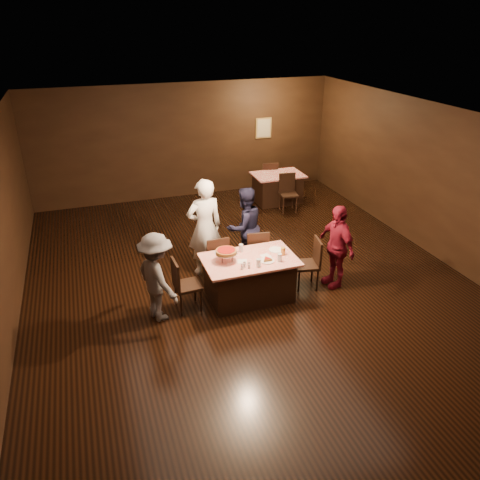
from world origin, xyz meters
name	(u,v)px	position (x,y,z in m)	size (l,w,h in m)	color
room	(251,173)	(0.00, 0.01, 2.14)	(10.00, 10.04, 3.02)	black
main_table	(249,278)	(-0.18, -0.44, 0.39)	(1.60, 1.00, 0.77)	red
back_table	(277,188)	(2.13, 3.71, 0.39)	(1.30, 0.90, 0.77)	red
chair_far_left	(215,258)	(-0.58, 0.31, 0.47)	(0.42, 0.42, 0.95)	black
chair_far_right	(256,252)	(0.22, 0.31, 0.47)	(0.42, 0.42, 0.95)	black
chair_end_left	(187,284)	(-1.28, -0.44, 0.47)	(0.42, 0.42, 0.95)	black
chair_end_right	(307,264)	(0.92, -0.44, 0.47)	(0.42, 0.42, 0.95)	black
chair_back_near	(289,194)	(2.13, 3.01, 0.47)	(0.42, 0.42, 0.95)	black
chair_back_far	(269,178)	(2.13, 4.31, 0.47)	(0.42, 0.42, 0.95)	black
diner_white_jacket	(205,227)	(-0.66, 0.69, 0.95)	(0.69, 0.45, 1.89)	white
diner_navy_hoodie	(245,227)	(0.16, 0.75, 0.81)	(0.78, 0.61, 1.61)	black
diner_grey_knit	(157,277)	(-1.78, -0.53, 0.76)	(0.98, 0.56, 1.51)	#5E5E63
diner_red_shirt	(336,246)	(1.45, -0.53, 0.78)	(0.92, 0.38, 1.57)	maroon
pizza_stand	(226,252)	(-0.58, -0.39, 0.95)	(0.38, 0.38, 0.22)	black
plate_with_slice	(267,260)	(0.07, -0.62, 0.80)	(0.25, 0.25, 0.06)	white
plate_empty	(276,250)	(0.37, -0.29, 0.78)	(0.25, 0.25, 0.01)	white
glass_front_left	(259,263)	(-0.13, -0.74, 0.84)	(0.08, 0.08, 0.14)	silver
glass_front_right	(280,258)	(0.27, -0.69, 0.84)	(0.08, 0.08, 0.14)	silver
glass_amber	(283,251)	(0.42, -0.49, 0.84)	(0.08, 0.08, 0.14)	#BF7F26
glass_back	(241,248)	(-0.23, -0.14, 0.84)	(0.08, 0.08, 0.14)	silver
condiments	(245,266)	(-0.36, -0.73, 0.82)	(0.17, 0.10, 0.09)	silver
napkin_center	(266,256)	(0.12, -0.44, 0.77)	(0.16, 0.16, 0.01)	white
napkin_left	(242,261)	(-0.33, -0.49, 0.77)	(0.16, 0.16, 0.01)	white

